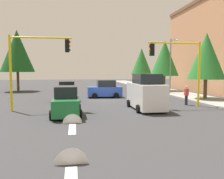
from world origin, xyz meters
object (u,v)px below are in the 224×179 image
at_px(street_lamp_curbside, 172,60).
at_px(pedestrian_crossing, 186,95).
at_px(traffic_signal_near_right, 36,58).
at_px(car_green, 66,102).
at_px(tree_roadside_mid, 165,58).
at_px(car_black, 67,92).
at_px(tree_roadside_far, 142,62).
at_px(tree_opposite_side, 17,51).
at_px(car_blue, 105,90).
at_px(delivery_van_white, 146,93).
at_px(traffic_signal_near_left, 179,61).
at_px(tree_roadside_near, 206,56).

xyz_separation_m(street_lamp_curbside, pedestrian_crossing, (8.74, -2.34, -3.44)).
xyz_separation_m(traffic_signal_near_right, car_green, (2.52, 2.28, -3.09)).
distance_m(traffic_signal_near_right, tree_roadside_mid, 21.04).
xyz_separation_m(car_green, car_black, (-7.92, -0.16, -0.00)).
xyz_separation_m(tree_roadside_far, tree_opposite_side, (6.00, -20.50, 1.19)).
bearing_deg(car_blue, pedestrian_crossing, 41.43).
bearing_deg(delivery_van_white, tree_opposite_side, -144.17).
distance_m(traffic_signal_near_right, street_lamp_curbside, 17.73).
xyz_separation_m(traffic_signal_near_left, tree_roadside_near, (-4.00, 4.84, 0.66)).
relative_size(tree_roadside_near, car_green, 1.76).
height_order(delivery_van_white, pedestrian_crossing, delivery_van_white).
distance_m(traffic_signal_near_left, car_blue, 9.93).
height_order(tree_opposite_side, car_black, tree_opposite_side).
bearing_deg(tree_roadside_near, car_blue, -111.94).
xyz_separation_m(car_black, pedestrian_crossing, (4.52, 10.43, 0.01)).
height_order(tree_roadside_mid, car_black, tree_roadside_mid).
relative_size(street_lamp_curbside, tree_roadside_far, 0.98).
bearing_deg(traffic_signal_near_left, car_green, -74.44).
height_order(tree_roadside_mid, tree_roadside_near, tree_roadside_mid).
bearing_deg(car_green, tree_roadside_near, 115.13).
bearing_deg(traffic_signal_near_right, tree_roadside_far, 147.67).
distance_m(car_blue, car_black, 4.89).
bearing_deg(car_green, pedestrian_crossing, 108.30).
height_order(car_blue, car_black, same).
xyz_separation_m(traffic_signal_near_left, car_blue, (-8.00, -5.09, -2.95)).
height_order(tree_roadside_far, car_black, tree_roadside_far).
bearing_deg(car_black, tree_opposite_side, -149.48).
bearing_deg(tree_roadside_mid, car_blue, -57.54).
bearing_deg(tree_roadside_near, traffic_signal_near_left, -50.44).
xyz_separation_m(traffic_signal_near_left, car_green, (2.52, -9.06, -2.95)).
bearing_deg(tree_opposite_side, traffic_signal_near_left, 42.78).
height_order(street_lamp_curbside, pedestrian_crossing, street_lamp_curbside).
height_order(car_blue, pedestrian_crossing, car_blue).
distance_m(tree_roadside_far, car_green, 29.74).
bearing_deg(car_blue, tree_roadside_mid, 122.46).
distance_m(delivery_van_white, pedestrian_crossing, 4.60).
bearing_deg(tree_opposite_side, tree_roadside_far, 106.31).
height_order(traffic_signal_near_right, tree_roadside_far, tree_roadside_far).
xyz_separation_m(tree_roadside_far, car_blue, (16.00, -8.93, -3.80)).
bearing_deg(traffic_signal_near_left, traffic_signal_near_right, -90.00).
relative_size(traffic_signal_near_right, tree_roadside_near, 0.82).
bearing_deg(tree_roadside_far, tree_roadside_near, 2.86).
xyz_separation_m(traffic_signal_near_right, pedestrian_crossing, (-0.87, 12.55, -3.07)).
bearing_deg(pedestrian_crossing, tree_roadside_far, 173.49).
relative_size(traffic_signal_near_right, tree_roadside_far, 0.79).
height_order(traffic_signal_near_right, tree_roadside_mid, tree_roadside_mid).
bearing_deg(tree_roadside_near, delivery_van_white, -58.35).
bearing_deg(pedestrian_crossing, traffic_signal_near_right, -86.02).
xyz_separation_m(traffic_signal_near_left, tree_roadside_far, (-24.00, 3.84, 0.84)).
distance_m(tree_opposite_side, car_black, 15.46).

